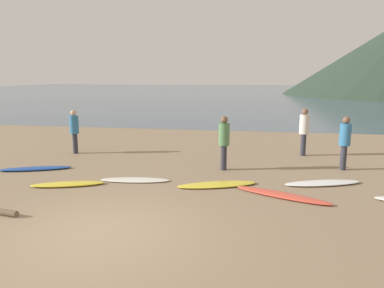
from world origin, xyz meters
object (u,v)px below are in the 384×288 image
object	(u,v)px
surfboard_3	(135,180)
person_0	(74,128)
surfboard_4	(217,184)
surfboard_6	(323,183)
surfboard_2	(68,184)
person_2	(304,128)
surfboard_5	(282,195)
person_3	(224,138)
person_1	(345,139)
surfboard_1	(35,168)

from	to	relation	value
surfboard_3	person_0	bearing A→B (deg)	130.11
surfboard_4	surfboard_6	bearing A→B (deg)	-8.24
surfboard_2	person_2	distance (m)	8.66
surfboard_5	person_3	size ratio (longest dim) A/B	1.43
surfboard_3	person_2	bearing A→B (deg)	32.50
surfboard_3	surfboard_5	size ratio (longest dim) A/B	0.80
surfboard_5	person_1	world-z (taller)	person_1
surfboard_4	surfboard_1	bearing A→B (deg)	152.42
surfboard_2	person_3	world-z (taller)	person_3
person_3	surfboard_2	bearing A→B (deg)	124.70
person_0	person_3	world-z (taller)	person_3
surfboard_1	surfboard_3	bearing A→B (deg)	-30.90
surfboard_2	surfboard_3	bearing A→B (deg)	5.07
surfboard_4	person_3	distance (m)	2.03
surfboard_4	surfboard_5	distance (m)	1.81
surfboard_4	surfboard_5	xyz separation A→B (m)	(1.70, -0.62, 0.00)
surfboard_3	surfboard_6	xyz separation A→B (m)	(5.30, 0.58, 0.01)
surfboard_2	person_3	bearing A→B (deg)	11.96
surfboard_2	surfboard_4	xyz separation A→B (m)	(4.08, 0.69, -0.01)
surfboard_1	surfboard_2	size ratio (longest dim) A/B	1.13
person_2	person_3	xyz separation A→B (m)	(-2.80, -2.66, -0.03)
surfboard_1	person_3	size ratio (longest dim) A/B	1.29
person_1	person_2	xyz separation A→B (m)	(-1.01, 1.98, 0.04)
surfboard_6	person_0	xyz separation A→B (m)	(-8.83, 2.65, 0.96)
surfboard_3	surfboard_2	bearing A→B (deg)	-163.32
person_2	person_1	bearing A→B (deg)	107.85
surfboard_4	surfboard_5	world-z (taller)	surfboard_5
person_2	person_3	distance (m)	3.86
surfboard_2	person_3	xyz separation A→B (m)	(4.10, 2.47, 0.98)
surfboard_5	person_2	xyz separation A→B (m)	(1.12, 5.05, 1.01)
surfboard_1	person_2	distance (m)	9.62
surfboard_5	surfboard_6	size ratio (longest dim) A/B	1.12
surfboard_3	surfboard_6	distance (m)	5.33
surfboard_6	person_1	size ratio (longest dim) A/B	1.29
surfboard_3	person_1	size ratio (longest dim) A/B	1.16
surfboard_2	person_3	size ratio (longest dim) A/B	1.14
surfboard_4	person_2	xyz separation A→B (m)	(2.82, 4.43, 1.02)
person_1	surfboard_3	bearing A→B (deg)	-87.92
surfboard_6	person_1	bearing A→B (deg)	44.52
person_1	person_2	distance (m)	2.22
surfboard_2	person_2	bearing A→B (deg)	17.53
surfboard_1	person_1	world-z (taller)	person_1
surfboard_4	person_2	size ratio (longest dim) A/B	1.25
surfboard_5	surfboard_6	world-z (taller)	surfboard_5
person_1	person_2	bearing A→B (deg)	-171.90
surfboard_4	surfboard_6	size ratio (longest dim) A/B	1.00
surfboard_4	person_1	bearing A→B (deg)	11.82
person_0	surfboard_1	bearing A→B (deg)	-58.32
person_1	surfboard_2	bearing A→B (deg)	-87.24
surfboard_6	person_2	distance (m)	3.92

